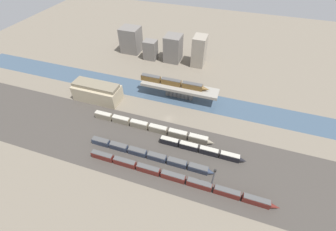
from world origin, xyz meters
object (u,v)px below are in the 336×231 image
at_px(train_on_bridge, 174,82).
at_px(signal_tower, 213,179).
at_px(train_yard_mid, 149,155).
at_px(train_yard_far, 201,149).
at_px(train_yard_near, 176,177).
at_px(warehouse_building, 97,92).
at_px(train_yard_outer, 150,127).

relative_size(train_on_bridge, signal_tower, 3.21).
height_order(train_yard_mid, train_yard_far, train_yard_far).
xyz_separation_m(train_on_bridge, signal_tower, (35.81, -57.94, -3.39)).
height_order(train_on_bridge, train_yard_mid, train_on_bridge).
bearing_deg(train_yard_near, train_on_bridge, 108.35).
distance_m(train_on_bridge, warehouse_building, 48.80).
bearing_deg(train_yard_near, warehouse_building, 147.72).
height_order(train_on_bridge, signal_tower, signal_tower).
distance_m(train_yard_near, train_yard_far, 20.76).
bearing_deg(signal_tower, train_yard_far, 115.75).
height_order(train_yard_near, warehouse_building, warehouse_building).
relative_size(train_yard_near, train_yard_mid, 1.36).
relative_size(train_on_bridge, train_yard_far, 1.01).
xyz_separation_m(train_yard_outer, signal_tower, (38.68, -24.37, 5.09)).
distance_m(train_on_bridge, train_yard_mid, 52.08).
xyz_separation_m(train_on_bridge, warehouse_building, (-44.95, -18.36, -4.88)).
xyz_separation_m(train_on_bridge, train_yard_far, (27.04, -39.75, -8.65)).
xyz_separation_m(train_yard_far, warehouse_building, (-71.99, 21.39, 3.77)).
xyz_separation_m(train_yard_near, train_yard_outer, (-22.48, 25.57, 0.19)).
distance_m(train_on_bridge, train_yard_near, 62.91).
bearing_deg(train_yard_near, train_yard_far, 69.05).
height_order(train_yard_outer, signal_tower, signal_tower).
relative_size(warehouse_building, signal_tower, 2.13).
bearing_deg(train_yard_outer, train_yard_mid, -69.99).
height_order(train_on_bridge, warehouse_building, train_on_bridge).
relative_size(train_yard_mid, train_yard_far, 1.47).
distance_m(train_yard_mid, warehouse_building, 58.72).
xyz_separation_m(train_yard_near, warehouse_building, (-64.57, 40.78, 3.79)).
xyz_separation_m(warehouse_building, signal_tower, (80.76, -39.57, 1.49)).
distance_m(train_yard_mid, signal_tower, 33.40).
relative_size(train_yard_mid, warehouse_building, 2.19).
xyz_separation_m(train_yard_far, train_yard_outer, (-29.90, 6.18, 0.17)).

